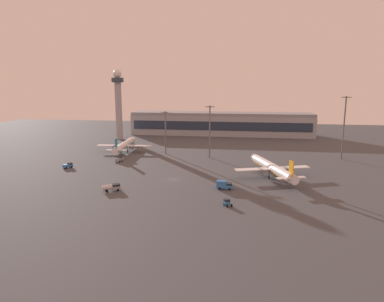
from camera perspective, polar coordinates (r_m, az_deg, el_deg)
ground_plane at (r=138.75m, az=-3.02°, el=-4.66°), size 416.00×416.00×0.00m
terminal_building at (r=258.90m, az=4.76°, el=4.43°), size 131.26×22.40×16.40m
control_tower at (r=241.57m, az=-11.91°, el=8.15°), size 8.00×8.00×46.31m
airplane_far_stand at (r=144.78m, az=12.92°, el=-2.68°), size 30.42×38.63×10.25m
airplane_taxiway_distant at (r=196.74m, az=-10.93°, el=0.93°), size 30.23×38.79×9.94m
cargo_loader at (r=173.25m, az=-11.81°, el=-1.32°), size 2.31×4.29×2.25m
fuel_truck at (r=127.17m, az=-12.89°, el=-5.75°), size 6.46×5.10×2.35m
pushback_tug at (r=110.28m, az=5.71°, el=-8.29°), size 3.09×3.56×2.05m
baggage_tractor at (r=166.46m, az=-19.53°, el=-2.23°), size 3.71×4.57×2.25m
catering_truck at (r=126.49m, az=5.24°, el=-5.50°), size 5.68×2.47×3.05m
apron_light_west at (r=187.98m, az=23.51°, el=4.02°), size 4.80×0.90×31.33m
apron_light_central at (r=176.91m, az=2.90°, el=3.72°), size 4.80×0.90×26.48m
apron_light_east at (r=187.11m, az=-4.34°, el=3.52°), size 4.80×0.90×22.85m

